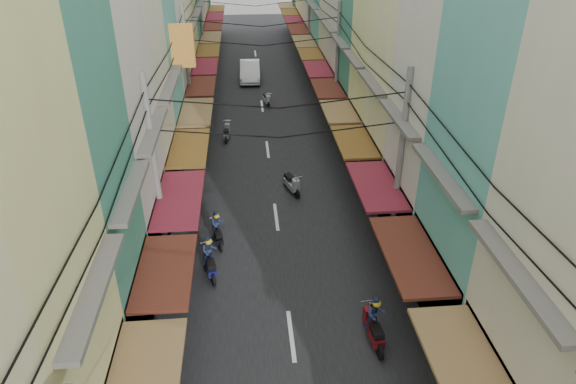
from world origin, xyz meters
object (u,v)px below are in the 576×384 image
bicycle (428,298)px  traffic_sign (420,241)px  white_car (250,80)px  market_umbrella (502,349)px

bicycle → traffic_sign: traffic_sign is taller
white_car → bicycle: bearing=-77.0°
white_car → market_umbrella: market_umbrella is taller
white_car → bicycle: size_ratio=3.64×
bicycle → market_umbrella: size_ratio=0.63×
white_car → traffic_sign: (5.95, -28.43, 2.06)m
white_car → bicycle: white_car is taller
white_car → traffic_sign: 29.12m
bicycle → market_umbrella: bearing=-154.0°
market_umbrella → traffic_sign: bearing=96.1°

